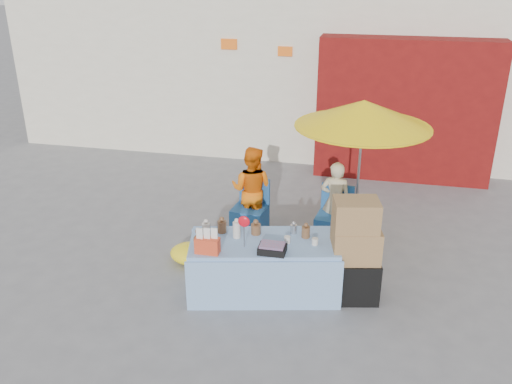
% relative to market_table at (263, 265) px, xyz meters
% --- Properties ---
extents(ground, '(80.00, 80.00, 0.00)m').
position_rel_market_table_xyz_m(ground, '(-0.47, 0.19, -0.36)').
color(ground, slate).
rests_on(ground, ground).
extents(market_table, '(1.98, 1.25, 1.11)m').
position_rel_market_table_xyz_m(market_table, '(0.00, 0.00, 0.00)').
color(market_table, '#87ACD8').
rests_on(market_table, ground).
extents(chair_left, '(0.54, 0.53, 0.85)m').
position_rel_market_table_xyz_m(chair_left, '(-0.51, 1.46, -0.11)').
color(chair_left, '#215699').
rests_on(chair_left, ground).
extents(chair_right, '(0.54, 0.53, 0.85)m').
position_rel_market_table_xyz_m(chair_right, '(0.74, 1.46, -0.11)').
color(chair_right, '#215699').
rests_on(chair_right, ground).
extents(vendor_orange, '(0.72, 0.59, 1.35)m').
position_rel_market_table_xyz_m(vendor_orange, '(-0.51, 1.59, 0.31)').
color(vendor_orange, orange).
rests_on(vendor_orange, ground).
extents(vendor_beige, '(0.48, 0.35, 1.22)m').
position_rel_market_table_xyz_m(vendor_beige, '(0.74, 1.59, 0.25)').
color(vendor_beige, beige).
rests_on(vendor_beige, ground).
extents(umbrella, '(1.90, 1.90, 2.09)m').
position_rel_market_table_xyz_m(umbrella, '(1.04, 1.74, 1.53)').
color(umbrella, gray).
rests_on(umbrella, ground).
extents(box_stack, '(0.68, 0.60, 1.31)m').
position_rel_market_table_xyz_m(box_stack, '(1.10, 0.11, 0.24)').
color(box_stack, black).
rests_on(box_stack, ground).
extents(tarp_bundle, '(0.71, 0.63, 0.27)m').
position_rel_market_table_xyz_m(tarp_bundle, '(-1.10, 0.47, -0.23)').
color(tarp_bundle, yellow).
rests_on(tarp_bundle, ground).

